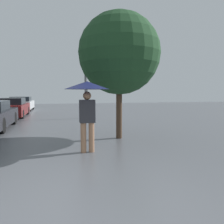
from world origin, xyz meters
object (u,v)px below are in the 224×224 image
at_px(street_lamp, 86,78).
at_px(tree, 119,54).
at_px(pedestrian, 87,94).
at_px(parked_car_farthest, 21,104).
at_px(parked_car_third, 13,108).

bearing_deg(street_lamp, tree, -87.24).
distance_m(pedestrian, parked_car_farthest, 15.90).
relative_size(parked_car_farthest, tree, 0.98).
xyz_separation_m(parked_car_farthest, street_lamp, (4.81, -7.63, 1.93)).
relative_size(pedestrian, street_lamp, 0.47).
bearing_deg(street_lamp, parked_car_farthest, 122.24).
height_order(parked_car_third, parked_car_farthest, parked_car_third).
distance_m(parked_car_third, street_lamp, 5.43).
bearing_deg(parked_car_third, pedestrian, -70.43).
bearing_deg(parked_car_farthest, tree, -69.77).
bearing_deg(parked_car_farthest, pedestrian, -76.23).
bearing_deg(parked_car_third, street_lamp, -25.47).
relative_size(parked_car_third, tree, 1.04).
height_order(parked_car_farthest, tree, tree).
relative_size(parked_car_third, street_lamp, 1.11).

